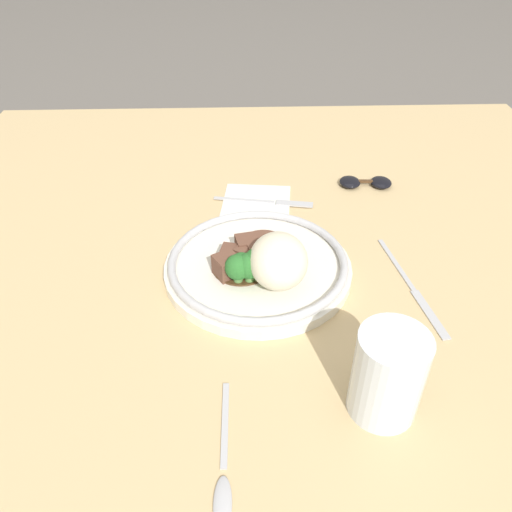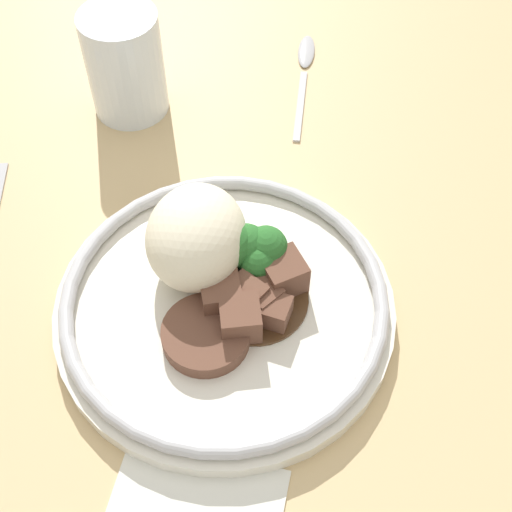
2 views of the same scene
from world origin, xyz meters
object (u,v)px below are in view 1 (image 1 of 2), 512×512
object	(u,v)px
juice_glass	(387,378)
fork	(273,202)
spoon	(223,482)
knife	(412,288)
plate	(261,263)
sunglasses	(365,182)

from	to	relation	value
juice_glass	fork	size ratio (longest dim) A/B	0.60
spoon	knife	bearing A→B (deg)	136.97
fork	juice_glass	bearing A→B (deg)	-67.90
plate	sunglasses	world-z (taller)	plate
juice_glass	sunglasses	xyz separation A→B (m)	(-0.49, 0.09, -0.04)
plate	knife	xyz separation A→B (m)	(0.04, 0.21, -0.02)
plate	spoon	distance (m)	0.32
sunglasses	spoon	bearing A→B (deg)	-20.80
juice_glass	sunglasses	bearing A→B (deg)	170.04
spoon	fork	bearing A→B (deg)	171.80
juice_glass	spoon	size ratio (longest dim) A/B	0.64
plate	spoon	xyz separation A→B (m)	(0.31, -0.05, -0.02)
spoon	sunglasses	xyz separation A→B (m)	(-0.57, 0.26, 0.01)
plate	juice_glass	distance (m)	0.26
spoon	juice_glass	bearing A→B (deg)	116.07
juice_glass	spoon	xyz separation A→B (m)	(0.08, -0.17, -0.05)
fork	spoon	distance (m)	0.52
juice_glass	plate	bearing A→B (deg)	-151.82
spoon	sunglasses	distance (m)	0.63
knife	juice_glass	bearing A→B (deg)	-34.27
knife	spoon	bearing A→B (deg)	-52.73
knife	spoon	xyz separation A→B (m)	(0.28, -0.26, 0.00)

